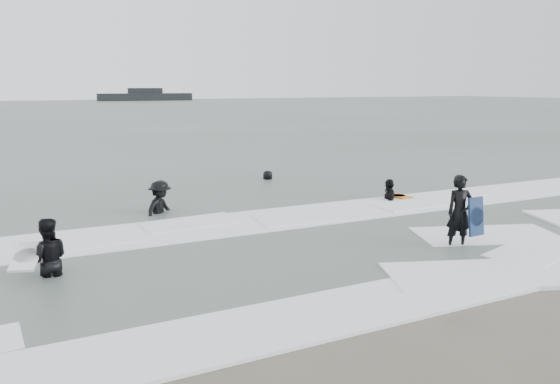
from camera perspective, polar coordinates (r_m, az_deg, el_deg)
name	(u,v)px	position (r m, az deg, el deg)	size (l,w,h in m)	color
ground	(388,288)	(11.39, 11.20, -9.80)	(320.00, 320.00, 0.00)	brown
sea	(62,113)	(88.77, -21.83, 7.68)	(320.00, 320.00, 0.00)	#47544C
surfer_centre	(457,248)	(14.47, 18.05, -5.62)	(0.69, 0.45, 1.89)	black
surfer_wading	(49,277)	(12.78, -22.97, -8.17)	(0.89, 0.70, 1.84)	black
surfer_breaker	(161,215)	(17.68, -12.35, -2.35)	(1.26, 0.73, 1.95)	black
surfer_right_near	(389,201)	(19.75, 11.31, -0.91)	(1.14, 0.47, 1.94)	black
surfer_right_far	(268,180)	(23.58, -1.28, 1.22)	(0.77, 0.50, 1.58)	black
surf_foam	(302,240)	(14.34, 2.28, -5.05)	(30.03, 9.06, 0.09)	white
bodyboards	(326,218)	(14.86, 4.80, -2.68)	(12.94, 6.44, 1.25)	#0E2145
vessel_horizon	(145,96)	(157.81, -13.88, 9.70)	(25.40, 4.54, 3.45)	black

